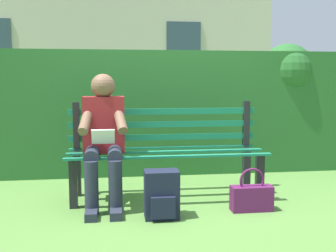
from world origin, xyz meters
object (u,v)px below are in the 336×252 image
person_seated (104,135)px  backpack (162,195)px  park_bench (165,149)px  handbag (252,197)px

person_seated → backpack: (-0.48, 0.45, -0.44)m
park_bench → person_seated: person_seated is taller
park_bench → person_seated: (0.59, 0.19, 0.17)m
park_bench → backpack: 0.71m
park_bench → backpack: size_ratio=4.73×
person_seated → backpack: bearing=136.8°
handbag → person_seated: bearing=-16.2°
backpack → park_bench: bearing=-100.0°
park_bench → handbag: park_bench is taller
person_seated → handbag: (-1.27, 0.37, -0.51)m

